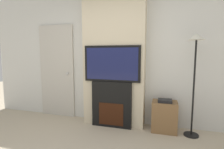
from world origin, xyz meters
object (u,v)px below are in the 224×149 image
Objects in this scene: fireplace at (112,104)px; television at (112,64)px; floor_lamp at (195,60)px; media_stand at (164,116)px.

fireplace is 0.79m from television.
television is 0.62× the size of floor_lamp.
floor_lamp reaches higher than fireplace.
floor_lamp is 1.13m from media_stand.
television is at bearing -175.96° from media_stand.
television is 1.36m from media_stand.
floor_lamp is 2.88× the size of media_stand.
media_stand is (-0.46, 0.07, -1.04)m from floor_lamp.
fireplace is at bearing -176.08° from media_stand.
media_stand is at bearing 4.04° from television.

